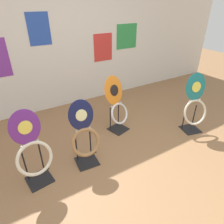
{
  "coord_description": "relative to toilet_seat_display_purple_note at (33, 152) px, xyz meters",
  "views": [
    {
      "loc": [
        -1.22,
        -1.31,
        1.91
      ],
      "look_at": [
        0.02,
        0.75,
        0.55
      ],
      "focal_mm": 32.0,
      "sensor_mm": 36.0,
      "label": 1
    }
  ],
  "objects": [
    {
      "name": "toilet_seat_display_navy_moon",
      "position": [
        0.63,
        -0.01,
        -0.01
      ],
      "size": [
        0.39,
        0.3,
        0.88
      ],
      "color": "black",
      "rests_on": "ground_plane"
    },
    {
      "name": "toilet_seat_display_teal_sax",
      "position": [
        2.45,
        -0.2,
        0.04
      ],
      "size": [
        0.45,
        0.35,
        0.96
      ],
      "color": "black",
      "rests_on": "ground_plane"
    },
    {
      "name": "toilet_seat_display_purple_note",
      "position": [
        0.0,
        0.0,
        0.0
      ],
      "size": [
        0.43,
        0.32,
        0.93
      ],
      "color": "black",
      "rests_on": "ground_plane"
    },
    {
      "name": "toilet_seat_display_orange_sun",
      "position": [
        1.39,
        0.46,
        0.03
      ],
      "size": [
        0.43,
        0.4,
        0.9
      ],
      "color": "black",
      "rests_on": "ground_plane"
    },
    {
      "name": "ground_plane",
      "position": [
        1.1,
        -0.61,
        -0.43
      ],
      "size": [
        14.0,
        14.0,
        0.0
      ],
      "primitive_type": "plane",
      "color": "#8E6642"
    },
    {
      "name": "wall_back",
      "position": [
        1.1,
        1.78,
        0.87
      ],
      "size": [
        8.0,
        0.07,
        2.6
      ],
      "color": "silver",
      "rests_on": "ground_plane"
    }
  ]
}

